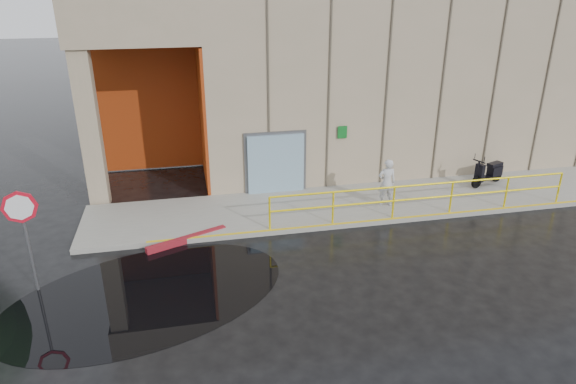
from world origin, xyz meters
name	(u,v)px	position (x,y,z in m)	size (l,w,h in m)	color
ground	(313,291)	(0.00, 0.00, 0.00)	(120.00, 120.00, 0.00)	black
sidewalk	(396,200)	(4.00, 4.50, 0.07)	(20.00, 3.00, 0.15)	gray
building	(368,47)	(5.10, 10.98, 4.21)	(20.00, 10.17, 8.00)	gray
guardrail	(423,199)	(4.25, 3.15, 0.68)	(9.56, 0.06, 1.03)	yellow
person	(387,183)	(3.43, 4.06, 0.93)	(0.57, 0.37, 1.56)	silver
scooter	(489,166)	(7.62, 5.00, 0.84)	(1.60, 1.02, 1.21)	black
stop_sign	(22,220)	(-6.46, 1.38, 1.88)	(0.77, 0.15, 2.58)	#5E5F63
red_curb	(187,239)	(-2.89, 3.10, 0.09)	(2.40, 0.18, 0.18)	maroon
puddle	(147,295)	(-3.90, 0.64, 0.00)	(6.78, 4.17, 0.01)	black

